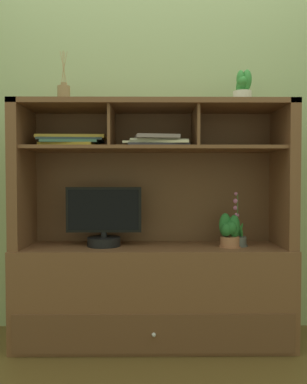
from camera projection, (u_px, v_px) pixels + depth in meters
floor_plane at (154, 342)px, 2.25m from camera, size 6.00×6.00×0.02m
back_wall at (153, 114)px, 2.44m from camera, size 6.00×0.02×2.80m
media_console at (153, 267)px, 2.24m from camera, size 1.61×0.44×1.42m
tv_monitor at (104, 221)px, 2.22m from camera, size 0.45×0.20×0.35m
potted_orchid at (237, 238)px, 2.22m from camera, size 0.12×0.12×0.32m
potted_fern at (230, 232)px, 2.19m from camera, size 0.13×0.13×0.20m
magazine_stack_left at (157, 141)px, 2.16m from camera, size 0.38×0.26×0.06m
magazine_stack_centre at (71, 142)px, 2.22m from camera, size 0.40×0.27×0.07m
diffuser_bottle at (64, 94)px, 2.17m from camera, size 0.07×0.07×0.30m
potted_succulent at (243, 88)px, 2.20m from camera, size 0.12×0.13×0.20m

